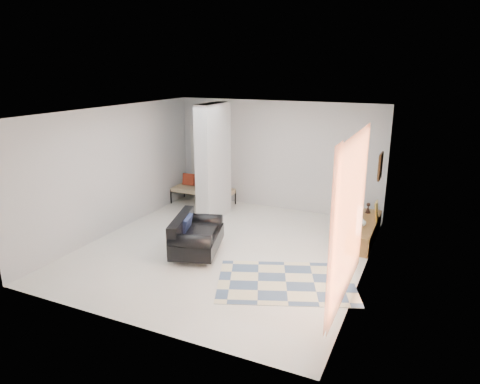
% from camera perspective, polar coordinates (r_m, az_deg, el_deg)
% --- Properties ---
extents(floor, '(6.00, 6.00, 0.00)m').
position_cam_1_polar(floor, '(8.90, -1.97, -7.56)').
color(floor, beige).
rests_on(floor, ground).
extents(ceiling, '(6.00, 6.00, 0.00)m').
position_cam_1_polar(ceiling, '(8.17, -2.16, 10.69)').
color(ceiling, white).
rests_on(ceiling, wall_back).
extents(wall_back, '(6.00, 0.00, 6.00)m').
position_cam_1_polar(wall_back, '(11.12, 4.91, 4.84)').
color(wall_back, '#BABCBF').
rests_on(wall_back, ground).
extents(wall_front, '(6.00, 0.00, 6.00)m').
position_cam_1_polar(wall_front, '(6.04, -14.98, -5.63)').
color(wall_front, '#BABCBF').
rests_on(wall_front, ground).
extents(wall_left, '(0.00, 6.00, 6.00)m').
position_cam_1_polar(wall_left, '(9.94, -16.40, 2.85)').
color(wall_left, '#BABCBF').
rests_on(wall_left, ground).
extents(wall_right, '(0.00, 6.00, 6.00)m').
position_cam_1_polar(wall_right, '(7.64, 16.71, -1.11)').
color(wall_right, '#BABCBF').
rests_on(wall_right, ground).
extents(partition_column, '(0.35, 1.20, 2.80)m').
position_cam_1_polar(partition_column, '(10.30, -3.54, 3.95)').
color(partition_column, '#ACB0B3').
rests_on(partition_column, floor).
extents(hallway_door, '(0.85, 0.06, 2.04)m').
position_cam_1_polar(hallway_door, '(12.02, -4.68, 3.86)').
color(hallway_door, silver).
rests_on(hallway_door, floor).
extents(curtain, '(0.00, 2.55, 2.55)m').
position_cam_1_polar(curtain, '(6.56, 14.56, -3.36)').
color(curtain, '#FF7E43').
rests_on(curtain, wall_right).
extents(wall_art, '(0.04, 0.45, 0.55)m').
position_cam_1_polar(wall_art, '(9.22, 18.22, 3.29)').
color(wall_art, '#39210F').
rests_on(wall_art, wall_right).
extents(media_console, '(0.45, 1.93, 0.80)m').
position_cam_1_polar(media_console, '(9.65, 16.29, -4.96)').
color(media_console, brown).
rests_on(media_console, floor).
extents(loveseat, '(1.21, 1.61, 0.76)m').
position_cam_1_polar(loveseat, '(8.63, -6.09, -5.81)').
color(loveseat, silver).
rests_on(loveseat, floor).
extents(daybed, '(1.67, 0.71, 0.77)m').
position_cam_1_polar(daybed, '(11.67, -5.02, 0.44)').
color(daybed, black).
rests_on(daybed, floor).
extents(area_rug, '(2.76, 2.32, 0.01)m').
position_cam_1_polar(area_rug, '(7.64, 6.14, -11.84)').
color(area_rug, beige).
rests_on(area_rug, floor).
extents(cylinder_lamp, '(0.11, 0.11, 0.58)m').
position_cam_1_polar(cylinder_lamp, '(8.76, 15.61, -3.72)').
color(cylinder_lamp, silver).
rests_on(cylinder_lamp, media_console).
extents(bronze_figurine, '(0.13, 0.13, 0.24)m').
position_cam_1_polar(bronze_figurine, '(10.16, 16.72, -2.05)').
color(bronze_figurine, black).
rests_on(bronze_figurine, media_console).
extents(vase, '(0.22, 0.22, 0.21)m').
position_cam_1_polar(vase, '(9.31, 15.87, -3.77)').
color(vase, white).
rests_on(vase, media_console).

